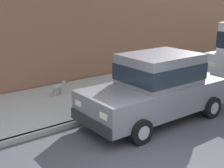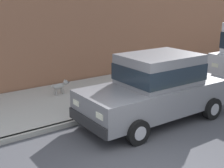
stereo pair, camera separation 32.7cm
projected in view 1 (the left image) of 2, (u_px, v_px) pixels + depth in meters
The scene contains 5 objects.
curb at pixel (75, 123), 8.60m from camera, with size 0.16×64.00×0.14m, color gray.
sidewalk at pixel (46, 105), 9.97m from camera, with size 3.60×64.00×0.14m, color #A8A59E.
car_grey_sedan at pixel (158, 87), 8.81m from camera, with size 2.07×4.62×1.92m.
dog_grey at pixel (59, 86), 10.78m from camera, with size 0.24×0.76×0.49m.
building_facade at pixel (138, 22), 14.39m from camera, with size 0.50×20.00×4.58m, color #8C5B42.
Camera 1 is at (3.74, -4.04, 3.50)m, focal length 49.68 mm.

